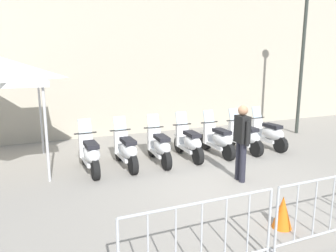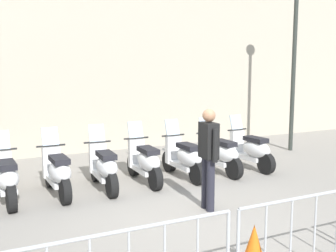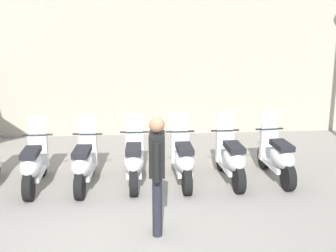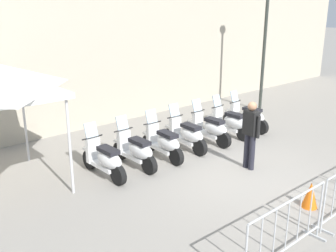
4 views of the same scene
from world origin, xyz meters
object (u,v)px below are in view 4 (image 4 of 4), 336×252
motorcycle_6 (247,117)px  officer_near_row_end (251,131)px  motorcycle_2 (164,143)px  barrier_segment_0 (287,231)px  motorcycle_3 (187,135)px  motorcycle_5 (230,123)px  street_lamp (265,30)px  traffic_cone (310,195)px  motorcycle_4 (210,129)px  motorcycle_0 (105,160)px  motorcycle_1 (136,151)px

motorcycle_6 → officer_near_row_end: size_ratio=1.00×
motorcycle_2 → barrier_segment_0: (-1.30, -4.55, 0.07)m
motorcycle_6 → barrier_segment_0: motorcycle_6 is taller
motorcycle_3 → motorcycle_5: 1.82m
motorcycle_3 → street_lamp: bearing=13.9°
motorcycle_6 → traffic_cone: size_ratio=3.14×
motorcycle_5 → officer_near_row_end: size_ratio=1.00×
motorcycle_4 → street_lamp: street_lamp is taller
motorcycle_6 → street_lamp: street_lamp is taller
motorcycle_3 → motorcycle_6: bearing=0.0°
street_lamp → traffic_cone: street_lamp is taller
motorcycle_0 → motorcycle_4: (3.63, 0.00, 0.00)m
motorcycle_4 → motorcycle_6: 1.82m
motorcycle_1 → officer_near_row_end: officer_near_row_end is taller
motorcycle_5 → motorcycle_1: bearing=-180.0°
motorcycle_0 → motorcycle_5: same height
motorcycle_2 → officer_near_row_end: 2.30m
motorcycle_1 → officer_near_row_end: bearing=-42.1°
motorcycle_2 → traffic_cone: size_ratio=3.14×
motorcycle_3 → motorcycle_5: bearing=-1.2°
motorcycle_6 → traffic_cone: motorcycle_6 is taller
motorcycle_2 → traffic_cone: 3.98m
motorcycle_1 → traffic_cone: (1.47, -3.95, -0.18)m
motorcycle_0 → motorcycle_6: size_ratio=1.00×
street_lamp → motorcycle_0: bearing=-170.5°
motorcycle_5 → street_lamp: street_lamp is taller
motorcycle_3 → motorcycle_5: (1.82, -0.04, 0.00)m
officer_near_row_end → street_lamp: bearing=33.5°
street_lamp → motorcycle_4: bearing=-162.9°
motorcycle_3 → street_lamp: (5.18, 1.28, 2.60)m
street_lamp → motorcycle_6: bearing=-152.5°
motorcycle_1 → motorcycle_4: 2.72m
motorcycle_4 → motorcycle_2: bearing=-179.1°
motorcycle_4 → street_lamp: size_ratio=0.35×
motorcycle_2 → street_lamp: size_ratio=0.35×
motorcycle_4 → officer_near_row_end: (-0.61, -1.91, 0.53)m
motorcycle_1 → traffic_cone: motorcycle_1 is taller
motorcycle_4 → traffic_cone: motorcycle_4 is taller
officer_near_row_end → motorcycle_2: bearing=122.7°
motorcycle_0 → motorcycle_1: 0.91m
motorcycle_6 → officer_near_row_end: officer_near_row_end is taller
officer_near_row_end → motorcycle_6: bearing=38.8°
barrier_segment_0 → traffic_cone: (1.87, 0.62, -0.25)m
motorcycle_3 → motorcycle_5: size_ratio=1.00×
motorcycle_1 → motorcycle_5: 3.63m
motorcycle_2 → officer_near_row_end: bearing=-57.3°
motorcycle_4 → motorcycle_3: bearing=177.7°
motorcycle_5 → street_lamp: size_ratio=0.35×
motorcycle_1 → barrier_segment_0: size_ratio=0.82×
motorcycle_1 → motorcycle_3: 1.81m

